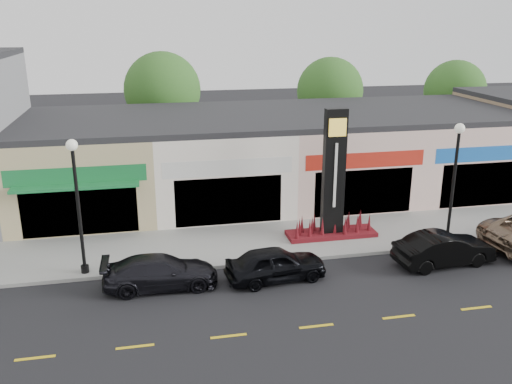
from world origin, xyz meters
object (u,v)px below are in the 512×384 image
lamp_east_near (455,171)px  car_dark_sedan (160,272)px  car_black_conv (444,249)px  lamp_west_near (77,194)px  pylon_sign (333,193)px  car_black_sedan (276,264)px

lamp_east_near → car_dark_sedan: 13.44m
lamp_east_near → car_black_conv: (-1.30, -1.93, -2.78)m
lamp_west_near → pylon_sign: 11.19m
lamp_west_near → car_dark_sedan: lamp_west_near is taller
car_black_sedan → lamp_west_near: bearing=69.5°
lamp_west_near → lamp_east_near: 16.00m
car_dark_sedan → car_black_sedan: car_black_sedan is taller
lamp_west_near → lamp_east_near: size_ratio=1.00×
lamp_east_near → pylon_sign: pylon_sign is taller
car_black_sedan → car_black_conv: car_black_conv is taller
lamp_west_near → car_black_sedan: (7.45, -1.88, -2.80)m
car_black_sedan → car_black_conv: (7.25, -0.05, 0.02)m
lamp_west_near → pylon_sign: pylon_sign is taller
pylon_sign → car_black_sedan: size_ratio=1.51×
pylon_sign → car_black_conv: bearing=-44.4°
car_black_conv → car_black_sedan: bearing=84.2°
lamp_east_near → car_dark_sedan: lamp_east_near is taller
car_black_sedan → car_black_conv: size_ratio=0.94×
car_dark_sedan → car_black_conv: 11.74m
car_dark_sedan → car_black_conv: size_ratio=1.03×
car_black_conv → car_dark_sedan: bearing=83.0°
car_black_sedan → lamp_east_near: bearing=-83.9°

